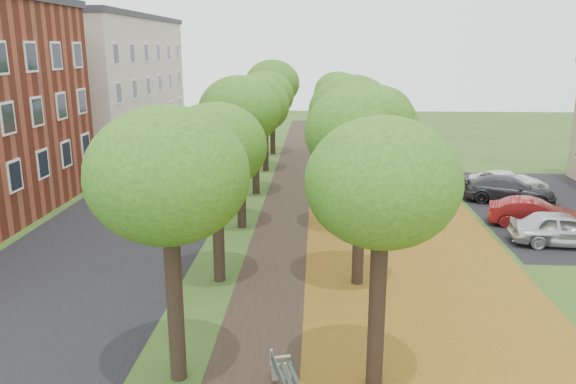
# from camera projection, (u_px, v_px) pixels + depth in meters

# --- Properties ---
(ground) EXTENTS (120.00, 120.00, 0.00)m
(ground) POSITION_uv_depth(u_px,v_px,m) (267.00, 380.00, 13.79)
(ground) COLOR #2D4C19
(ground) RESTS_ON ground
(street_asphalt) EXTENTS (8.00, 70.00, 0.01)m
(street_asphalt) POSITION_uv_depth(u_px,v_px,m) (147.00, 207.00, 28.67)
(street_asphalt) COLOR black
(street_asphalt) RESTS_ON ground
(footpath) EXTENTS (3.20, 70.00, 0.01)m
(footpath) POSITION_uv_depth(u_px,v_px,m) (293.00, 209.00, 28.29)
(footpath) COLOR black
(footpath) RESTS_ON ground
(leaf_verge) EXTENTS (7.50, 70.00, 0.01)m
(leaf_verge) POSITION_uv_depth(u_px,v_px,m) (393.00, 210.00, 28.04)
(leaf_verge) COLOR #935E1B
(leaf_verge) RESTS_ON ground
(parking_lot) EXTENTS (9.00, 16.00, 0.01)m
(parking_lot) POSITION_uv_depth(u_px,v_px,m) (558.00, 207.00, 28.59)
(parking_lot) COLOR black
(parking_lot) RESTS_ON ground
(tree_row_west) EXTENTS (3.69, 33.69, 6.59)m
(tree_row_west) POSITION_uv_depth(u_px,v_px,m) (248.00, 110.00, 27.15)
(tree_row_west) COLOR black
(tree_row_west) RESTS_ON ground
(tree_row_east) EXTENTS (3.69, 33.69, 6.59)m
(tree_row_east) POSITION_uv_depth(u_px,v_px,m) (348.00, 111.00, 26.91)
(tree_row_east) COLOR black
(tree_row_east) RESTS_ON ground
(building_cream) EXTENTS (10.30, 20.30, 10.40)m
(building_cream) POSITION_uv_depth(u_px,v_px,m) (93.00, 82.00, 45.23)
(building_cream) COLOR beige
(building_cream) RESTS_ON ground
(bench) EXTENTS (0.99, 1.84, 0.83)m
(bench) POSITION_uv_depth(u_px,v_px,m) (287.00, 383.00, 12.94)
(bench) COLOR #2C3831
(bench) RESTS_ON ground
(car_silver) EXTENTS (4.27, 2.02, 1.41)m
(car_silver) POSITION_uv_depth(u_px,v_px,m) (563.00, 229.00, 23.01)
(car_silver) COLOR silver
(car_silver) RESTS_ON ground
(car_red) EXTENTS (4.10, 2.36, 1.28)m
(car_red) POSITION_uv_depth(u_px,v_px,m) (534.00, 213.00, 25.37)
(car_red) COLOR maroon
(car_red) RESTS_ON ground
(car_grey) EXTENTS (5.00, 3.02, 1.36)m
(car_grey) POSITION_uv_depth(u_px,v_px,m) (509.00, 190.00, 29.42)
(car_grey) COLOR #2E2F33
(car_grey) RESTS_ON ground
(car_white) EXTENTS (4.78, 2.85, 1.25)m
(car_white) POSITION_uv_depth(u_px,v_px,m) (507.00, 182.00, 31.28)
(car_white) COLOR white
(car_white) RESTS_ON ground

